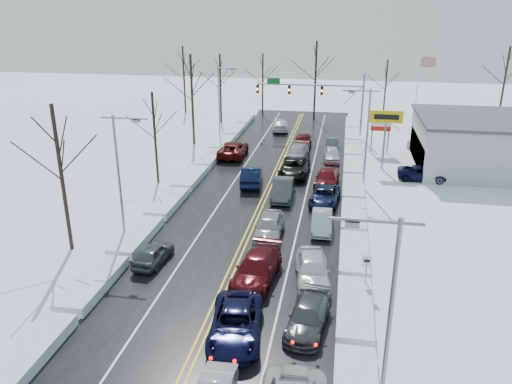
% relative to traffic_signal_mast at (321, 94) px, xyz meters
% --- Properties ---
extents(ground, '(160.00, 160.00, 0.00)m').
position_rel_traffic_signal_mast_xyz_m(ground, '(-3.45, -27.99, -5.48)').
color(ground, white).
rests_on(ground, ground).
extents(road_surface, '(14.00, 84.00, 0.01)m').
position_rel_traffic_signal_mast_xyz_m(road_surface, '(-3.45, -25.99, -5.47)').
color(road_surface, black).
rests_on(road_surface, ground).
extents(snow_bank_left, '(1.90, 72.00, 0.62)m').
position_rel_traffic_signal_mast_xyz_m(snow_bank_left, '(-11.05, -25.99, -5.48)').
color(snow_bank_left, silver).
rests_on(snow_bank_left, ground).
extents(snow_bank_right, '(1.90, 72.00, 0.62)m').
position_rel_traffic_signal_mast_xyz_m(snow_bank_right, '(4.15, -25.99, -5.48)').
color(snow_bank_right, silver).
rests_on(snow_bank_right, ground).
extents(traffic_signal_mast, '(13.28, 0.39, 8.00)m').
position_rel_traffic_signal_mast_xyz_m(traffic_signal_mast, '(0.00, 0.00, 0.00)').
color(traffic_signal_mast, slate).
rests_on(traffic_signal_mast, ground).
extents(tires_plus_sign, '(3.20, 0.34, 6.00)m').
position_rel_traffic_signal_mast_xyz_m(tires_plus_sign, '(7.05, -12.00, -0.49)').
color(tires_plus_sign, slate).
rests_on(tires_plus_sign, ground).
extents(used_vehicles_sign, '(2.20, 0.22, 4.65)m').
position_rel_traffic_signal_mast_xyz_m(used_vehicles_sign, '(7.05, -5.99, -2.16)').
color(used_vehicles_sign, slate).
rests_on(used_vehicles_sign, ground).
extents(speed_limit_sign, '(0.55, 0.09, 2.35)m').
position_rel_traffic_signal_mast_xyz_m(speed_limit_sign, '(4.75, -35.99, -3.84)').
color(speed_limit_sign, slate).
rests_on(speed_limit_sign, ground).
extents(flagpole, '(1.87, 1.20, 10.00)m').
position_rel_traffic_signal_mast_xyz_m(flagpole, '(11.72, 2.01, 0.45)').
color(flagpole, silver).
rests_on(flagpole, ground).
extents(streetlight_se, '(3.20, 0.25, 9.00)m').
position_rel_traffic_signal_mast_xyz_m(streetlight_se, '(4.85, -45.99, -0.17)').
color(streetlight_se, slate).
rests_on(streetlight_se, ground).
extents(streetlight_ne, '(3.20, 0.25, 9.00)m').
position_rel_traffic_signal_mast_xyz_m(streetlight_ne, '(4.85, -17.99, -0.17)').
color(streetlight_ne, slate).
rests_on(streetlight_ne, ground).
extents(streetlight_sw, '(3.20, 0.25, 9.00)m').
position_rel_traffic_signal_mast_xyz_m(streetlight_sw, '(-11.74, -31.99, -0.17)').
color(streetlight_sw, slate).
rests_on(streetlight_sw, ground).
extents(streetlight_nw, '(3.20, 0.25, 9.00)m').
position_rel_traffic_signal_mast_xyz_m(streetlight_nw, '(-11.74, -3.99, -0.17)').
color(streetlight_nw, slate).
rests_on(streetlight_nw, ground).
extents(tree_left_b, '(4.00, 4.00, 10.00)m').
position_rel_traffic_signal_mast_xyz_m(tree_left_b, '(-14.95, -33.99, 1.51)').
color(tree_left_b, '#2D231C').
rests_on(tree_left_b, ground).
extents(tree_left_c, '(3.40, 3.40, 8.50)m').
position_rel_traffic_signal_mast_xyz_m(tree_left_c, '(-13.95, -19.99, 0.46)').
color(tree_left_c, '#2D231C').
rests_on(tree_left_c, ground).
extents(tree_left_d, '(4.20, 4.20, 10.50)m').
position_rel_traffic_signal_mast_xyz_m(tree_left_d, '(-14.65, -5.99, 1.86)').
color(tree_left_d, '#2D231C').
rests_on(tree_left_d, ground).
extents(tree_left_e, '(3.80, 3.80, 9.50)m').
position_rel_traffic_signal_mast_xyz_m(tree_left_e, '(-14.25, 6.01, 1.16)').
color(tree_left_e, '#2D231C').
rests_on(tree_left_e, ground).
extents(tree_far_a, '(4.00, 4.00, 10.00)m').
position_rel_traffic_signal_mast_xyz_m(tree_far_a, '(-21.45, 12.01, 1.51)').
color(tree_far_a, '#2D231C').
rests_on(tree_far_a, ground).
extents(tree_far_b, '(3.60, 3.60, 9.00)m').
position_rel_traffic_signal_mast_xyz_m(tree_far_b, '(-9.45, 13.01, 0.81)').
color(tree_far_b, '#2D231C').
rests_on(tree_far_b, ground).
extents(tree_far_c, '(4.40, 4.40, 11.00)m').
position_rel_traffic_signal_mast_xyz_m(tree_far_c, '(-1.45, 11.01, 2.21)').
color(tree_far_c, '#2D231C').
rests_on(tree_far_c, ground).
extents(tree_far_d, '(3.40, 3.40, 8.50)m').
position_rel_traffic_signal_mast_xyz_m(tree_far_d, '(8.55, 12.51, 0.46)').
color(tree_far_d, '#2D231C').
rests_on(tree_far_d, ground).
extents(tree_far_e, '(4.20, 4.20, 10.50)m').
position_rel_traffic_signal_mast_xyz_m(tree_far_e, '(24.55, 13.01, 1.86)').
color(tree_far_e, '#2D231C').
rests_on(tree_far_e, ground).
extents(queued_car_2, '(3.19, 5.78, 1.53)m').
position_rel_traffic_signal_mast_xyz_m(queued_car_2, '(-1.77, -41.48, -5.48)').
color(queued_car_2, black).
rests_on(queued_car_2, ground).
extents(queued_car_3, '(2.79, 5.79, 1.62)m').
position_rel_traffic_signal_mast_xyz_m(queued_car_3, '(-1.68, -35.92, -5.48)').
color(queued_car_3, '#43090F').
rests_on(queued_car_3, ground).
extents(queued_car_4, '(2.05, 4.90, 1.66)m').
position_rel_traffic_signal_mast_xyz_m(queued_car_4, '(-1.88, -29.74, -5.48)').
color(queued_car_4, gray).
rests_on(queued_car_4, ground).
extents(queued_car_5, '(1.91, 5.02, 1.63)m').
position_rel_traffic_signal_mast_xyz_m(queued_car_5, '(-1.89, -21.88, -5.48)').
color(queued_car_5, '#3A3B3E').
rests_on(queued_car_5, ground).
extents(queued_car_6, '(2.79, 5.93, 1.64)m').
position_rel_traffic_signal_mast_xyz_m(queued_car_6, '(-1.53, -15.64, -5.48)').
color(queued_car_6, black).
rests_on(queued_car_6, ground).
extents(queued_car_7, '(2.54, 5.37, 1.51)m').
position_rel_traffic_signal_mast_xyz_m(queued_car_7, '(-1.80, -10.23, -5.48)').
color(queued_car_7, gray).
rests_on(queued_car_7, ground).
extents(queued_car_8, '(2.02, 4.90, 1.66)m').
position_rel_traffic_signal_mast_xyz_m(queued_car_8, '(-1.65, -5.62, -5.48)').
color(queued_car_8, '#450909').
rests_on(queued_car_8, ground).
extents(queued_car_11, '(2.41, 4.78, 1.33)m').
position_rel_traffic_signal_mast_xyz_m(queued_car_11, '(1.75, -40.16, -5.48)').
color(queued_car_11, '#383A3C').
rests_on(queued_car_11, ground).
extents(queued_car_12, '(2.58, 5.10, 1.67)m').
position_rel_traffic_signal_mast_xyz_m(queued_car_12, '(1.63, -35.43, -5.48)').
color(queued_car_12, silver).
rests_on(queued_car_12, ground).
extents(queued_car_13, '(1.61, 4.27, 1.39)m').
position_rel_traffic_signal_mast_xyz_m(queued_car_13, '(1.80, -27.95, -5.48)').
color(queued_car_13, '#A8AAB0').
rests_on(queued_car_13, ground).
extents(queued_car_14, '(2.66, 5.05, 1.36)m').
position_rel_traffic_signal_mast_xyz_m(queued_car_14, '(1.76, -22.49, -5.48)').
color(queued_car_14, black).
rests_on(queued_car_14, ground).
extents(queued_car_15, '(2.38, 5.16, 1.46)m').
position_rel_traffic_signal_mast_xyz_m(queued_car_15, '(1.74, -18.00, -5.48)').
color(queued_car_15, '#4E0A11').
rests_on(queued_car_15, ground).
extents(queued_car_16, '(1.94, 4.25, 1.41)m').
position_rel_traffic_signal_mast_xyz_m(queued_car_16, '(1.90, -9.94, -5.48)').
color(queued_car_16, silver).
rests_on(queued_car_16, ground).
extents(queued_car_17, '(1.46, 4.08, 1.34)m').
position_rel_traffic_signal_mast_xyz_m(queued_car_17, '(1.77, -5.82, -5.48)').
color(queued_car_17, '#3C3F41').
rests_on(queued_car_17, ground).
extents(oncoming_car_0, '(2.40, 5.34, 1.70)m').
position_rel_traffic_signal_mast_xyz_m(oncoming_car_0, '(-5.18, -18.91, -5.48)').
color(oncoming_car_0, black).
rests_on(oncoming_car_0, ground).
extents(oncoming_car_1, '(2.87, 6.00, 1.65)m').
position_rel_traffic_signal_mast_xyz_m(oncoming_car_1, '(-8.88, -10.20, -5.48)').
color(oncoming_car_1, '#4C0D0A').
rests_on(oncoming_car_1, ground).
extents(oncoming_car_2, '(2.79, 5.48, 1.52)m').
position_rel_traffic_signal_mast_xyz_m(oncoming_car_2, '(-5.35, 2.83, -5.48)').
color(oncoming_car_2, silver).
rests_on(oncoming_car_2, ground).
extents(oncoming_car_3, '(1.89, 4.00, 1.32)m').
position_rel_traffic_signal_mast_xyz_m(oncoming_car_3, '(-8.67, -34.90, -5.48)').
color(oncoming_car_3, '#404346').
rests_on(oncoming_car_3, ground).
extents(parked_car_0, '(5.00, 2.54, 1.35)m').
position_rel_traffic_signal_mast_xyz_m(parked_car_0, '(10.74, -14.84, -5.48)').
color(parked_car_0, black).
rests_on(parked_car_0, ground).
extents(parked_car_1, '(2.11, 4.68, 1.33)m').
position_rel_traffic_signal_mast_xyz_m(parked_car_1, '(13.63, -10.87, -5.48)').
color(parked_car_1, '#3F4245').
rests_on(parked_car_1, ground).
extents(parked_car_2, '(2.36, 4.91, 1.62)m').
position_rel_traffic_signal_mast_xyz_m(parked_car_2, '(11.47, -4.86, -5.48)').
color(parked_car_2, silver).
rests_on(parked_car_2, ground).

